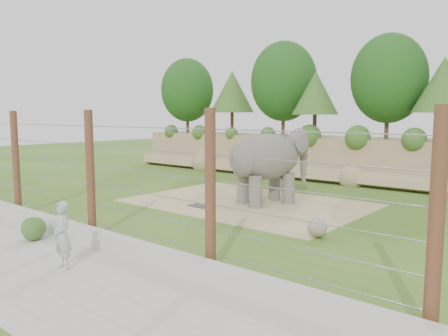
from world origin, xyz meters
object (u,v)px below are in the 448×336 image
Objects in this scene: elephant at (266,168)px; barrier_fence at (90,174)px; zookeeper at (62,235)px; stone_ball at (317,227)px.

elephant is 7.95m from barrier_fence.
barrier_fence is 3.13m from zookeeper.
barrier_fence is 11.85× the size of zookeeper.
barrier_fence is at bearing 138.39° from zookeeper.
zookeeper is at bearing -47.34° from barrier_fence.
stone_ball is (4.27, -3.35, -1.26)m from elephant.
elephant is 6.24× the size of stone_ball.
barrier_fence is at bearing -140.78° from stone_ball.
elephant is 5.58m from stone_ball.
stone_ball is at bearing 39.22° from barrier_fence.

